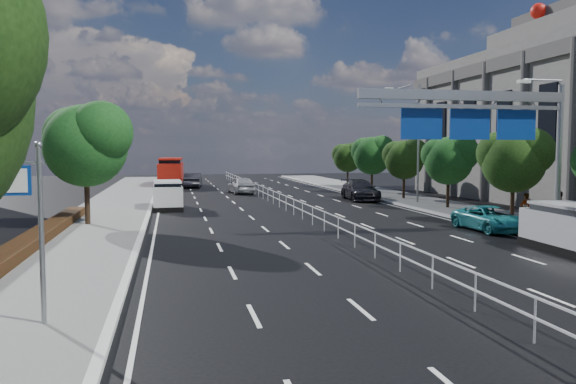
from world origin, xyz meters
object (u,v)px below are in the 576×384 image
object	(u,v)px
silver_minivan	(573,229)
near_car_silver	(241,185)
toilet_sign	(19,203)
white_minivan	(168,195)
pedestrian_a	(525,209)
parked_car_dark	(360,190)
pedestrian_b	(557,210)
near_car_dark	(193,180)
red_bus	(171,171)
overhead_gantry	(486,118)
parked_car_teal	(490,219)

from	to	relation	value
silver_minivan	near_car_silver	bearing A→B (deg)	108.15
toilet_sign	near_car_silver	distance (m)	40.04
silver_minivan	white_minivan	bearing A→B (deg)	130.74
white_minivan	pedestrian_a	xyz separation A→B (m)	(18.73, -13.25, 0.01)
white_minivan	parked_car_dark	distance (m)	15.87
white_minivan	pedestrian_a	distance (m)	22.94
white_minivan	pedestrian_a	world-z (taller)	white_minivan
silver_minivan	pedestrian_b	xyz separation A→B (m)	(3.15, 5.08, 0.14)
white_minivan	near_car_dark	xyz separation A→B (m)	(2.58, 21.72, -0.17)
toilet_sign	pedestrian_a	world-z (taller)	toilet_sign
red_bus	near_car_silver	size ratio (longest dim) A/B	2.28
overhead_gantry	toilet_sign	bearing A→B (deg)	-150.40
toilet_sign	pedestrian_b	bearing A→B (deg)	26.28
overhead_gantry	pedestrian_b	bearing A→B (deg)	12.11
pedestrian_a	parked_car_teal	bearing A→B (deg)	10.72
near_car_dark	parked_car_dark	xyz separation A→B (m)	(12.82, -17.89, 0.02)
pedestrian_b	silver_minivan	bearing A→B (deg)	73.64
red_bus	pedestrian_b	bearing A→B (deg)	-62.38
red_bus	silver_minivan	distance (m)	48.35
white_minivan	silver_minivan	bearing A→B (deg)	-52.71
silver_minivan	pedestrian_a	xyz separation A→B (m)	(2.62, 6.91, 0.03)
overhead_gantry	pedestrian_a	size ratio (longest dim) A/B	6.07
pedestrian_a	silver_minivan	bearing A→B (deg)	61.09
silver_minivan	pedestrian_a	bearing A→B (deg)	71.33
overhead_gantry	parked_car_dark	xyz separation A→B (m)	(0.85, 19.92, -4.79)
parked_car_teal	white_minivan	bearing A→B (deg)	135.70
overhead_gantry	pedestrian_a	distance (m)	6.85
white_minivan	red_bus	bearing A→B (deg)	87.96
parked_car_dark	pedestrian_a	xyz separation A→B (m)	(3.33, -17.08, 0.17)
near_car_silver	parked_car_dark	bearing A→B (deg)	127.95
near_car_silver	parked_car_dark	size ratio (longest dim) A/B	0.84
parked_car_dark	pedestrian_b	distance (m)	19.30
parked_car_dark	near_car_dark	bearing A→B (deg)	129.75
near_car_silver	toilet_sign	bearing A→B (deg)	68.92
near_car_silver	pedestrian_a	world-z (taller)	pedestrian_a
overhead_gantry	near_car_silver	bearing A→B (deg)	105.33
red_bus	silver_minivan	size ratio (longest dim) A/B	2.26
near_car_dark	silver_minivan	distance (m)	44.01
toilet_sign	near_car_silver	world-z (taller)	toilet_sign
near_car_silver	near_car_dark	distance (m)	10.00
white_minivan	near_car_dark	size ratio (longest dim) A/B	0.95
overhead_gantry	pedestrian_a	bearing A→B (deg)	34.22
parked_car_dark	pedestrian_a	bearing A→B (deg)	-74.84
red_bus	parked_car_dark	bearing A→B (deg)	-52.58
parked_car_dark	white_minivan	bearing A→B (deg)	-161.90
overhead_gantry	silver_minivan	world-z (taller)	overhead_gantry
red_bus	parked_car_dark	world-z (taller)	red_bus
near_car_silver	near_car_dark	xyz separation A→B (m)	(-4.10, 9.11, -0.00)
pedestrian_a	overhead_gantry	bearing A→B (deg)	26.07
near_car_dark	parked_car_teal	xyz separation A→B (m)	(13.53, -35.87, -0.17)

